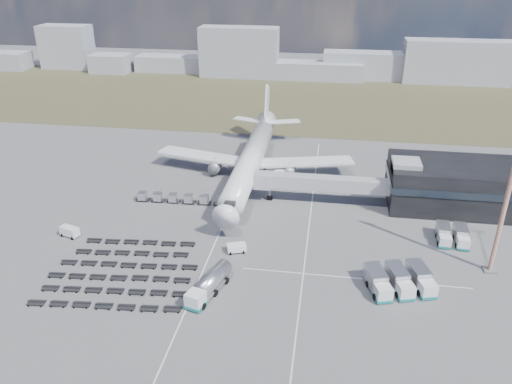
# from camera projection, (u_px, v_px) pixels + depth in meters

# --- Properties ---
(ground) EXTENTS (420.00, 420.00, 0.00)m
(ground) POSITION_uv_depth(u_px,v_px,m) (225.00, 243.00, 98.53)
(ground) COLOR #565659
(ground) RESTS_ON ground
(grass_strip) EXTENTS (420.00, 90.00, 0.01)m
(grass_strip) POSITION_uv_depth(u_px,v_px,m) (283.00, 99.00, 196.52)
(grass_strip) COLOR #433D28
(grass_strip) RESTS_ON ground
(lane_markings) EXTENTS (47.12, 110.00, 0.01)m
(lane_markings) POSITION_uv_depth(u_px,v_px,m) (276.00, 239.00, 99.84)
(lane_markings) COLOR silver
(lane_markings) RESTS_ON ground
(terminal) EXTENTS (30.40, 16.40, 11.00)m
(terminal) POSITION_uv_depth(u_px,v_px,m) (457.00, 184.00, 110.99)
(terminal) COLOR black
(terminal) RESTS_ON ground
(jet_bridge) EXTENTS (30.30, 3.80, 7.05)m
(jet_bridge) POSITION_uv_depth(u_px,v_px,m) (313.00, 183.00, 112.33)
(jet_bridge) COLOR #939399
(jet_bridge) RESTS_ON ground
(airliner) EXTENTS (51.59, 64.53, 17.62)m
(airliner) POSITION_uv_depth(u_px,v_px,m) (252.00, 158.00, 125.08)
(airliner) COLOR white
(airliner) RESTS_ON ground
(skyline) EXTENTS (309.47, 24.37, 22.05)m
(skyline) POSITION_uv_depth(u_px,v_px,m) (319.00, 61.00, 227.11)
(skyline) COLOR #9598A3
(skyline) RESTS_ON ground
(fuel_tanker) EXTENTS (6.02, 11.52, 3.62)m
(fuel_tanker) POSITION_uv_depth(u_px,v_px,m) (209.00, 285.00, 83.21)
(fuel_tanker) COLOR white
(fuel_tanker) RESTS_ON ground
(pushback_tug) EXTENTS (4.07, 3.11, 1.59)m
(pushback_tug) POSITION_uv_depth(u_px,v_px,m) (237.00, 248.00, 95.35)
(pushback_tug) COLOR white
(pushback_tug) RESTS_ON ground
(utility_van) EXTENTS (4.24, 2.85, 2.11)m
(utility_van) POSITION_uv_depth(u_px,v_px,m) (70.00, 232.00, 100.48)
(utility_van) COLOR white
(utility_van) RESTS_ON ground
(catering_truck) EXTENTS (4.74, 6.95, 2.95)m
(catering_truck) POSITION_uv_depth(u_px,v_px,m) (283.00, 174.00, 125.57)
(catering_truck) COLOR white
(catering_truck) RESTS_ON ground
(service_trucks_near) EXTENTS (12.13, 10.41, 3.15)m
(service_trucks_near) POSITION_uv_depth(u_px,v_px,m) (399.00, 280.00, 84.45)
(service_trucks_near) COLOR white
(service_trucks_near) RESTS_ON ground
(service_trucks_far) EXTENTS (6.08, 7.15, 2.76)m
(service_trucks_far) POSITION_uv_depth(u_px,v_px,m) (452.00, 235.00, 98.37)
(service_trucks_far) COLOR white
(service_trucks_far) RESTS_ON ground
(uld_row) EXTENTS (24.82, 2.63, 1.92)m
(uld_row) POSITION_uv_depth(u_px,v_px,m) (189.00, 199.00, 113.75)
(uld_row) COLOR black
(uld_row) RESTS_ON ground
(baggage_dollies) EXTENTS (27.37, 23.21, 0.68)m
(baggage_dollies) POSITION_uv_depth(u_px,v_px,m) (122.00, 272.00, 89.10)
(baggage_dollies) COLOR black
(baggage_dollies) RESTS_ON ground
(floodlight_mast) EXTENTS (2.73, 2.22, 28.77)m
(floodlight_mast) POSITION_uv_depth(u_px,v_px,m) (507.00, 199.00, 83.80)
(floodlight_mast) COLOR #C84920
(floodlight_mast) RESTS_ON ground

